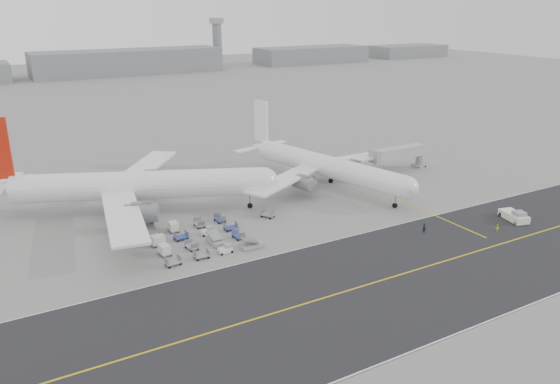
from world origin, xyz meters
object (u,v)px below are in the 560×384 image
pushback_tug (514,216)px  jet_bridge (399,154)px  ground_crew_b (497,228)px  ground_crew_a (424,228)px  control_tower (217,42)px  airliner_a (134,185)px  airliner_b (324,165)px

pushback_tug → jet_bridge: size_ratio=0.48×
jet_bridge → ground_crew_b: size_ratio=10.72×
ground_crew_a → control_tower: bearing=78.7°
jet_bridge → ground_crew_a: jet_bridge is taller
control_tower → airliner_a: control_tower is taller
pushback_tug → ground_crew_b: size_ratio=5.12×
control_tower → airliner_b: size_ratio=0.64×
airliner_a → jet_bridge: 65.29m
ground_crew_a → pushback_tug: bearing=-7.3°
airliner_a → ground_crew_b: (54.87, -42.80, -4.96)m
control_tower → ground_crew_a: bearing=-106.0°
pushback_tug → ground_crew_b: (-7.61, -2.16, -0.14)m
pushback_tug → ground_crew_a: bearing=-177.8°
jet_bridge → ground_crew_a: 39.54m
pushback_tug → jet_bridge: 36.94m
airliner_a → ground_crew_b: airliner_a is taller
airliner_b → ground_crew_b: (12.64, -38.17, -4.17)m
jet_bridge → control_tower: bearing=76.6°
control_tower → airliner_a: 265.56m
airliner_b → jet_bridge: airliner_b is taller
airliner_b → jet_bridge: bearing=-12.3°
control_tower → ground_crew_a: size_ratio=16.72×
pushback_tug → ground_crew_a: size_ratio=4.26×
airliner_b → ground_crew_b: size_ratio=31.38×
ground_crew_a → ground_crew_b: ground_crew_a is taller
jet_bridge → ground_crew_a: size_ratio=8.91×
control_tower → pushback_tug: control_tower is taller
control_tower → ground_crew_a: (-78.13, -272.61, -15.32)m
ground_crew_b → jet_bridge: bearing=-117.4°
airliner_a → ground_crew_a: 56.57m
control_tower → airliner_a: size_ratio=0.57×
airliner_a → ground_crew_b: size_ratio=35.13×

